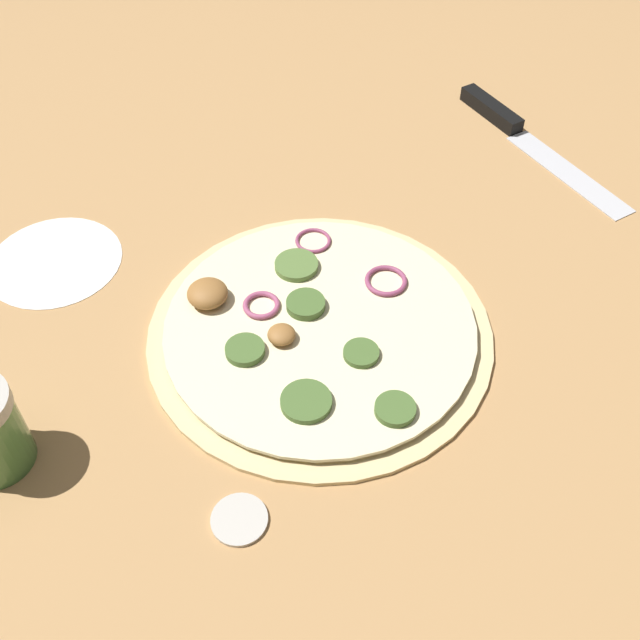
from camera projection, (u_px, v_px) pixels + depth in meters
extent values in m
plane|color=tan|center=(320.00, 334.00, 0.71)|extent=(3.00, 3.00, 0.00)
cylinder|color=beige|center=(320.00, 330.00, 0.71)|extent=(0.33, 0.33, 0.01)
cylinder|color=beige|center=(320.00, 326.00, 0.70)|extent=(0.29, 0.29, 0.00)
torus|color=#934266|center=(313.00, 241.00, 0.77)|extent=(0.04, 0.04, 0.00)
cylinder|color=#567538|center=(296.00, 265.00, 0.75)|extent=(0.04, 0.04, 0.01)
cylinder|color=#47662D|center=(306.00, 304.00, 0.71)|extent=(0.04, 0.04, 0.01)
torus|color=#A34C70|center=(261.00, 305.00, 0.71)|extent=(0.04, 0.04, 0.01)
ellipsoid|color=#996633|center=(207.00, 293.00, 0.71)|extent=(0.04, 0.04, 0.02)
cylinder|color=#47662D|center=(245.00, 350.00, 0.67)|extent=(0.04, 0.04, 0.01)
ellipsoid|color=#996633|center=(281.00, 335.00, 0.68)|extent=(0.03, 0.03, 0.01)
cylinder|color=#47662D|center=(306.00, 401.00, 0.64)|extent=(0.04, 0.04, 0.01)
torus|color=#934266|center=(386.00, 281.00, 0.73)|extent=(0.04, 0.04, 0.00)
cylinder|color=#47662D|center=(395.00, 409.00, 0.63)|extent=(0.04, 0.04, 0.01)
cylinder|color=#47662D|center=(361.00, 353.00, 0.67)|extent=(0.03, 0.03, 0.01)
cube|color=silver|center=(568.00, 173.00, 0.87)|extent=(0.18, 0.10, 0.00)
cube|color=black|center=(491.00, 109.00, 0.95)|extent=(0.10, 0.06, 0.02)
cylinder|color=beige|center=(239.00, 518.00, 0.58)|extent=(0.04, 0.04, 0.01)
cylinder|color=white|center=(55.00, 261.00, 0.77)|extent=(0.14, 0.14, 0.00)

